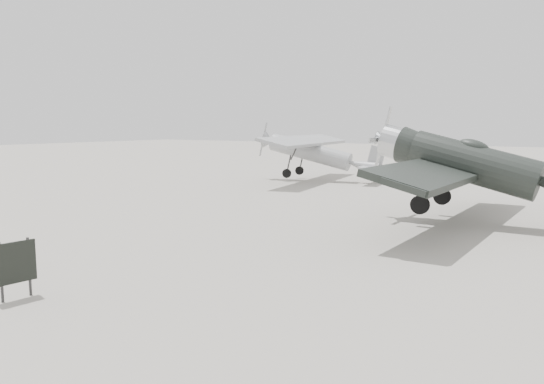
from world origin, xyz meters
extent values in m
plane|color=#A1998E|center=(0.00, 0.00, 0.00)|extent=(160.00, 160.00, 0.00)
cylinder|color=black|center=(4.77, 7.92, 2.12)|extent=(4.37, 1.45, 1.38)
cylinder|color=#BABDBF|center=(1.76, 7.96, 2.12)|extent=(0.91, 1.24, 1.23)
cone|color=#BABDBF|center=(1.16, 7.97, 2.12)|extent=(0.35, 0.56, 0.55)
cube|color=#BABDBF|center=(1.23, 7.97, 2.12)|extent=(0.06, 0.18, 2.57)
ellipsoid|color=black|center=(4.57, 7.92, 2.73)|extent=(1.10, 0.69, 0.45)
cube|color=black|center=(4.08, 7.93, 1.77)|extent=(2.26, 11.89, 0.22)
cylinder|color=black|center=(3.66, 6.60, 0.42)|extent=(0.67, 0.17, 0.67)
cylinder|color=black|center=(3.70, 9.27, 0.42)|extent=(0.67, 0.17, 0.67)
cylinder|color=#333333|center=(3.66, 6.60, 1.08)|extent=(0.11, 0.11, 1.38)
cylinder|color=#333333|center=(3.70, 9.27, 1.08)|extent=(0.11, 0.11, 1.38)
cylinder|color=#989A9D|center=(-7.33, 17.91, 1.83)|extent=(5.40, 1.95, 1.12)
cone|color=#989A9D|center=(-3.82, 18.48, 1.83)|extent=(1.97, 1.30, 1.02)
cone|color=#989A9D|center=(-10.25, 17.44, 1.83)|extent=(0.77, 1.14, 1.06)
cube|color=#989A9D|center=(-10.65, 17.38, 1.83)|extent=(0.07, 0.15, 2.24)
cube|color=#989A9D|center=(-7.73, 17.85, 2.46)|extent=(3.69, 11.36, 0.18)
cube|color=#989A9D|center=(-3.31, 18.56, 1.88)|extent=(1.45, 3.56, 0.08)
cube|color=#989A9D|center=(-3.21, 18.57, 2.54)|extent=(0.92, 0.23, 1.32)
cylinder|color=black|center=(-7.96, 16.68, 0.28)|extent=(0.59, 0.23, 0.57)
cylinder|color=black|center=(-8.31, 18.89, 0.28)|extent=(0.59, 0.23, 0.57)
cylinder|color=#333333|center=(-7.96, 16.68, 0.86)|extent=(0.10, 0.10, 1.22)
cylinder|color=#333333|center=(-8.31, 18.89, 0.86)|extent=(0.10, 0.10, 1.22)
cylinder|color=black|center=(-3.11, 18.59, 1.52)|extent=(0.19, 0.10, 0.18)
cylinder|color=#333333|center=(-1.26, -5.92, 0.62)|extent=(0.06, 0.06, 1.24)
cylinder|color=#333333|center=(-1.19, -5.35, 0.62)|extent=(0.06, 0.06, 1.24)
cube|color=black|center=(-1.22, -5.63, 0.76)|extent=(0.16, 0.86, 0.86)
cube|color=beige|center=(-1.25, -5.63, 0.81)|extent=(0.09, 0.66, 0.17)
camera|label=1|loc=(8.93, -11.62, 3.57)|focal=35.00mm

